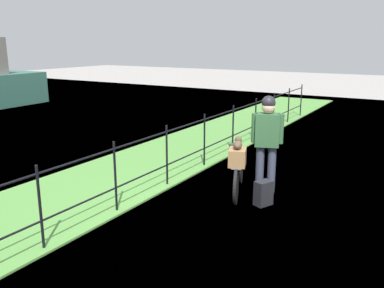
{
  "coord_description": "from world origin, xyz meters",
  "views": [
    {
      "loc": [
        -5.15,
        -2.14,
        2.55
      ],
      "look_at": [
        0.52,
        1.24,
        0.9
      ],
      "focal_mm": 38.36,
      "sensor_mm": 36.0,
      "label": 1
    }
  ],
  "objects": [
    {
      "name": "grass_strip",
      "position": [
        0.0,
        2.94,
        0.01
      ],
      "size": [
        27.0,
        2.4,
        0.03
      ],
      "primitive_type": "cube",
      "color": "#569342",
      "rests_on": "ground"
    },
    {
      "name": "wooden_crate",
      "position": [
        0.65,
        0.48,
        0.75
      ],
      "size": [
        0.43,
        0.37,
        0.28
      ],
      "primitive_type": "cube",
      "rotation": [
        0.0,
        0.0,
        0.35
      ],
      "color": "olive",
      "rests_on": "bicycle_main"
    },
    {
      "name": "terrier_dog",
      "position": [
        0.67,
        0.48,
        0.97
      ],
      "size": [
        0.32,
        0.23,
        0.18
      ],
      "color": "#4C3D2D",
      "rests_on": "wooden_crate"
    },
    {
      "name": "ground_plane",
      "position": [
        0.0,
        0.0,
        0.0
      ],
      "size": [
        60.0,
        60.0,
        0.0
      ],
      "primitive_type": "plane",
      "color": "#9E9993"
    },
    {
      "name": "cyclist_person",
      "position": [
        1.33,
        0.24,
        1.0
      ],
      "size": [
        0.38,
        0.51,
        1.68
      ],
      "color": "#383D51",
      "rests_on": "ground"
    },
    {
      "name": "iron_fence",
      "position": [
        -0.0,
        1.87,
        0.64
      ],
      "size": [
        18.04,
        0.04,
        1.12
      ],
      "color": "black",
      "rests_on": "ground"
    },
    {
      "name": "bicycle_main",
      "position": [
        1.01,
        0.61,
        0.33
      ],
      "size": [
        1.58,
        0.6,
        0.61
      ],
      "color": "black",
      "rests_on": "ground"
    },
    {
      "name": "mooring_bollard",
      "position": [
        2.47,
        1.37,
        0.23
      ],
      "size": [
        0.2,
        0.2,
        0.46
      ],
      "primitive_type": "cylinder",
      "color": "#38383D",
      "rests_on": "ground"
    },
    {
      "name": "backpack_on_paving",
      "position": [
        0.73,
        0.04,
        0.2
      ],
      "size": [
        0.33,
        0.28,
        0.4
      ],
      "primitive_type": "cube",
      "rotation": [
        0.0,
        0.0,
        2.73
      ],
      "color": "black",
      "rests_on": "ground"
    }
  ]
}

